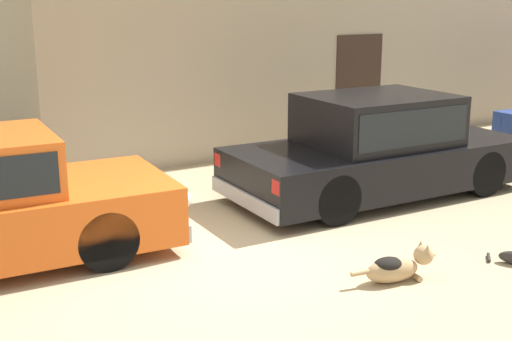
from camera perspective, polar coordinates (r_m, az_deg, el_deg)
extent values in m
plane|color=tan|center=(7.50, -2.18, -7.45)|extent=(80.00, 80.00, 0.00)
cube|color=#999BA0|center=(8.22, -8.15, -3.66)|extent=(0.21, 1.71, 0.20)
sphere|color=silver|center=(8.76, -9.58, -0.08)|extent=(0.20, 0.20, 0.20)
sphere|color=silver|center=(7.50, -6.23, -2.47)|extent=(0.20, 0.20, 0.20)
cylinder|color=black|center=(8.69, -15.29, -2.55)|extent=(0.67, 0.24, 0.66)
cylinder|color=black|center=(7.26, -12.56, -5.80)|extent=(0.67, 0.24, 0.66)
cube|color=black|center=(9.87, 10.28, 0.56)|extent=(4.44, 1.94, 0.61)
cube|color=black|center=(9.70, 10.26, 4.30)|extent=(2.06, 1.62, 0.70)
cube|color=black|center=(9.70, 10.26, 4.35)|extent=(1.90, 1.64, 0.49)
cube|color=#999BA0|center=(11.39, 18.74, 0.88)|extent=(0.17, 1.78, 0.20)
cube|color=#999BA0|center=(8.74, -0.89, -2.38)|extent=(0.17, 1.78, 0.20)
sphere|color=silver|center=(11.82, 16.38, 3.21)|extent=(0.20, 0.20, 0.20)
cube|color=red|center=(9.32, -3.20, 0.92)|extent=(0.05, 0.18, 0.18)
cube|color=red|center=(7.98, 1.79, -1.43)|extent=(0.05, 0.18, 0.18)
cylinder|color=black|center=(11.33, 12.83, 1.62)|extent=(0.67, 0.22, 0.67)
cylinder|color=black|center=(10.23, 18.85, -0.21)|extent=(0.67, 0.22, 0.67)
cylinder|color=black|center=(9.80, 1.28, -0.04)|extent=(0.67, 0.22, 0.67)
cylinder|color=black|center=(8.50, 6.81, -2.45)|extent=(0.67, 0.22, 0.67)
cube|color=red|center=(12.78, 19.93, 3.99)|extent=(0.04, 0.18, 0.18)
cube|color=#38281E|center=(13.28, 8.69, 6.84)|extent=(1.10, 0.02, 2.10)
cylinder|color=tan|center=(7.22, 12.97, -8.48)|extent=(0.08, 0.11, 0.06)
cylinder|color=tan|center=(7.12, 13.59, -8.88)|extent=(0.08, 0.11, 0.06)
ellipsoid|color=tan|center=(7.00, 11.50, -8.31)|extent=(0.62, 0.34, 0.25)
ellipsoid|color=black|center=(6.95, 11.22, -7.83)|extent=(0.36, 0.28, 0.14)
sphere|color=tan|center=(7.14, 14.06, -6.99)|extent=(0.21, 0.21, 0.21)
cone|color=tan|center=(7.21, 14.77, -6.97)|extent=(0.13, 0.13, 0.11)
cone|color=tan|center=(7.16, 13.83, -6.14)|extent=(0.08, 0.08, 0.09)
cone|color=tan|center=(7.06, 14.39, -6.46)|extent=(0.08, 0.08, 0.09)
cylinder|color=tan|center=(6.81, 8.87, -8.61)|extent=(0.21, 0.09, 0.05)
cylinder|color=#2D2B28|center=(7.88, 19.19, -7.00)|extent=(0.19, 0.18, 0.04)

